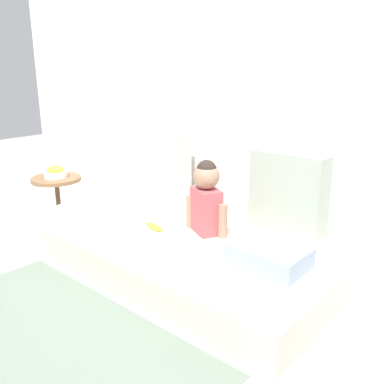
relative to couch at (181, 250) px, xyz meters
name	(u,v)px	position (x,y,z in m)	size (l,w,h in m)	color
ground_plane	(181,274)	(0.00, 0.00, -0.17)	(12.00, 12.00, 0.00)	#B2ADA3
back_wall	(239,79)	(0.00, 0.61, 1.09)	(5.22, 0.10, 2.52)	white
couch	(181,250)	(0.00, 0.00, 0.00)	(2.02, 0.96, 0.35)	beige
throw_pillow_left	(161,166)	(-0.56, 0.38, 0.42)	(0.49, 0.16, 0.49)	beige
throw_pillow_right	(288,193)	(0.56, 0.38, 0.43)	(0.48, 0.16, 0.50)	#99A393
toddler	(206,196)	(0.19, 0.02, 0.41)	(0.32, 0.21, 0.47)	#B24C51
banana	(154,227)	(-0.08, -0.16, 0.20)	(0.17, 0.04, 0.04)	yellow
folded_blanket	(268,256)	(0.73, -0.12, 0.23)	(0.40, 0.28, 0.11)	#8E9EB2
side_table	(57,189)	(-1.33, -0.08, 0.18)	(0.40, 0.40, 0.46)	brown
fruit_bowl	(56,172)	(-1.33, -0.08, 0.33)	(0.19, 0.19, 0.10)	silver
floor_rug	(44,345)	(0.00, -1.03, -0.17)	(1.82, 1.00, 0.01)	slate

